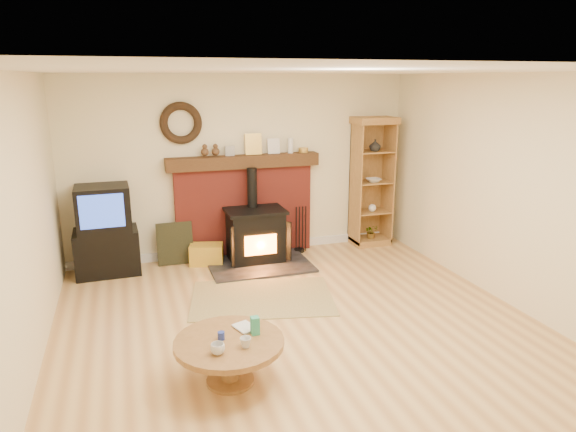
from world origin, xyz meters
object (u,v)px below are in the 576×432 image
object	(u,v)px
tv_unit	(106,232)
curio_cabinet	(371,182)
wood_stove	(256,237)
coffee_table	(230,348)

from	to	relation	value
tv_unit	curio_cabinet	xyz separation A→B (m)	(3.92, 0.09, 0.42)
wood_stove	coffee_table	bearing A→B (deg)	-108.77
wood_stove	coffee_table	world-z (taller)	wood_stove
tv_unit	coffee_table	size ratio (longest dim) A/B	1.27
curio_cabinet	wood_stove	bearing A→B (deg)	-171.71
tv_unit	coffee_table	distance (m)	3.23
wood_stove	coffee_table	size ratio (longest dim) A/B	1.49
wood_stove	curio_cabinet	bearing A→B (deg)	8.29
tv_unit	coffee_table	world-z (taller)	tv_unit
curio_cabinet	coffee_table	bearing A→B (deg)	-132.64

